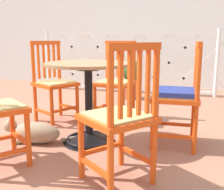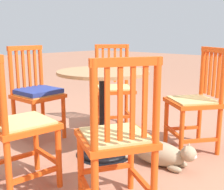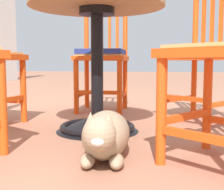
# 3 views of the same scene
# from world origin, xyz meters

# --- Properties ---
(ground_plane) EXTENTS (24.00, 24.00, 0.00)m
(ground_plane) POSITION_xyz_m (0.00, 0.00, 0.00)
(ground_plane) COLOR #A36B51
(cafe_table) EXTENTS (0.76, 0.76, 0.73)m
(cafe_table) POSITION_xyz_m (0.04, -0.05, 0.28)
(cafe_table) COLOR black
(cafe_table) RESTS_ON ground_plane
(orange_chair_by_planter) EXTENTS (0.56, 0.56, 0.91)m
(orange_chair_by_planter) POSITION_xyz_m (0.49, -0.68, 0.43)
(orange_chair_by_planter) COLOR #E04C14
(orange_chair_by_planter) RESTS_ON ground_plane
(orange_chair_near_fence) EXTENTS (0.42, 0.42, 0.91)m
(orange_chair_near_fence) POSITION_xyz_m (0.80, 0.10, 0.45)
(orange_chair_near_fence) COLOR #E04C14
(orange_chair_near_fence) RESTS_ON ground_plane
(tabby_cat) EXTENTS (0.70, 0.35, 0.23)m
(tabby_cat) POSITION_xyz_m (-0.46, -0.21, 0.10)
(tabby_cat) COLOR #9E896B
(tabby_cat) RESTS_ON ground_plane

